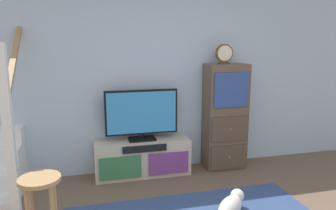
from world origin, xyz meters
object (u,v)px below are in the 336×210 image
media_console (143,158)px  dog (231,206)px  desk_clock (224,54)px  television (142,114)px  side_cabinet (225,117)px  bar_stool_near (41,199)px

media_console → dog: bearing=-60.6°
media_console → desk_clock: bearing=-0.2°
television → desk_clock: desk_clock is taller
dog → desk_clock: bearing=71.4°
television → media_console: bearing=-90.0°
media_console → television: (-0.00, 0.02, 0.61)m
side_cabinet → media_console: bearing=-179.5°
side_cabinet → desk_clock: 0.89m
dog → bar_stool_near: bearing=-173.8°
desk_clock → dog: bearing=-108.6°
media_console → side_cabinet: (1.20, 0.01, 0.50)m
television → bar_stool_near: bearing=-126.2°
media_console → bar_stool_near: bar_stool_near is taller
television → dog: bearing=-61.0°
dog → television: bearing=119.0°
media_console → bar_stool_near: (-1.10, -1.47, 0.29)m
side_cabinet → bar_stool_near: 2.74m
television → bar_stool_near: television is taller
side_cabinet → bar_stool_near: (-2.29, -1.48, -0.21)m
desk_clock → dog: desk_clock is taller
media_console → side_cabinet: side_cabinet is taller
media_console → desk_clock: size_ratio=4.78×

